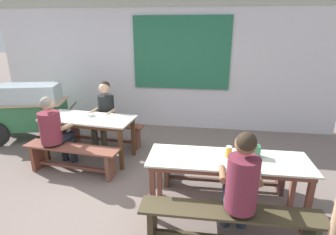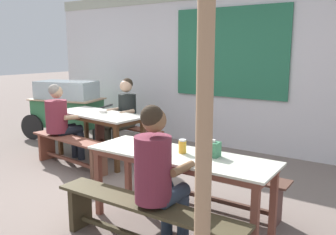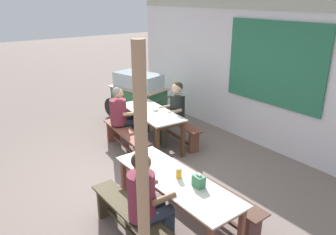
# 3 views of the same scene
# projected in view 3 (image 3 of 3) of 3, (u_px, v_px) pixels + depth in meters

# --- Properties ---
(ground_plane) EXTENTS (40.00, 40.00, 0.00)m
(ground_plane) POSITION_uv_depth(u_px,v_px,m) (135.00, 182.00, 5.34)
(ground_plane) COLOR #75665E
(backdrop_wall) EXTENTS (7.49, 0.23, 2.80)m
(backdrop_wall) POSITION_uv_depth(u_px,v_px,m) (257.00, 71.00, 6.40)
(backdrop_wall) COLOR silver
(backdrop_wall) RESTS_ON ground_plane
(dining_table_far) EXTENTS (1.61, 0.80, 0.75)m
(dining_table_far) POSITION_uv_depth(u_px,v_px,m) (152.00, 115.00, 6.38)
(dining_table_far) COLOR silver
(dining_table_far) RESTS_ON ground_plane
(dining_table_near) EXTENTS (1.88, 0.64, 0.75)m
(dining_table_near) POSITION_uv_depth(u_px,v_px,m) (176.00, 184.00, 4.02)
(dining_table_near) COLOR silver
(dining_table_near) RESTS_ON ground_plane
(bench_far_back) EXTENTS (1.57, 0.39, 0.45)m
(bench_far_back) POSITION_uv_depth(u_px,v_px,m) (175.00, 127.00, 6.78)
(bench_far_back) COLOR brown
(bench_far_back) RESTS_ON ground_plane
(bench_far_front) EXTENTS (1.55, 0.45, 0.45)m
(bench_far_front) POSITION_uv_depth(u_px,v_px,m) (126.00, 138.00, 6.23)
(bench_far_front) COLOR brown
(bench_far_front) RESTS_ON ground_plane
(bench_near_back) EXTENTS (1.83, 0.31, 0.45)m
(bench_near_back) POSITION_uv_depth(u_px,v_px,m) (207.00, 195.00, 4.47)
(bench_near_back) COLOR #51342A
(bench_near_back) RESTS_ON ground_plane
(bench_near_front) EXTENTS (1.85, 0.33, 0.45)m
(bench_near_front) POSITION_uv_depth(u_px,v_px,m) (139.00, 226.00, 3.83)
(bench_near_front) COLOR #433A25
(bench_near_front) RESTS_ON ground_plane
(food_cart) EXTENTS (1.79, 1.11, 1.13)m
(food_cart) POSITION_uv_depth(u_px,v_px,m) (138.00, 93.00, 7.91)
(food_cart) COLOR #357749
(food_cart) RESTS_ON ground_plane
(person_center_facing) EXTENTS (0.42, 0.58, 1.27)m
(person_center_facing) POSITION_uv_depth(u_px,v_px,m) (174.00, 109.00, 6.54)
(person_center_facing) COLOR #403E30
(person_center_facing) RESTS_ON ground_plane
(person_left_back_turned) EXTENTS (0.48, 0.57, 1.23)m
(person_left_back_turned) POSITION_uv_depth(u_px,v_px,m) (122.00, 113.00, 6.39)
(person_left_back_turned) COLOR #1D212B
(person_left_back_turned) RESTS_ON ground_plane
(person_near_front) EXTENTS (0.42, 0.54, 1.31)m
(person_near_front) POSITION_uv_depth(u_px,v_px,m) (147.00, 197.00, 3.66)
(person_near_front) COLOR #2C394C
(person_near_front) RESTS_ON ground_plane
(tissue_box) EXTENTS (0.14, 0.11, 0.16)m
(tissue_box) POSITION_uv_depth(u_px,v_px,m) (199.00, 181.00, 3.81)
(tissue_box) COLOR #397C53
(tissue_box) RESTS_ON dining_table_near
(condiment_jar) EXTENTS (0.08, 0.08, 0.14)m
(condiment_jar) POSITION_uv_depth(u_px,v_px,m) (179.00, 173.00, 4.00)
(condiment_jar) COLOR gold
(condiment_jar) RESTS_ON dining_table_near
(soup_bowl) EXTENTS (0.12, 0.12, 0.04)m
(soup_bowl) POSITION_uv_depth(u_px,v_px,m) (155.00, 109.00, 6.38)
(soup_bowl) COLOR silver
(soup_bowl) RESTS_ON dining_table_far
(wooden_support_post) EXTENTS (0.10, 0.10, 2.56)m
(wooden_support_post) POSITION_uv_depth(u_px,v_px,m) (143.00, 198.00, 2.69)
(wooden_support_post) COLOR tan
(wooden_support_post) RESTS_ON ground_plane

